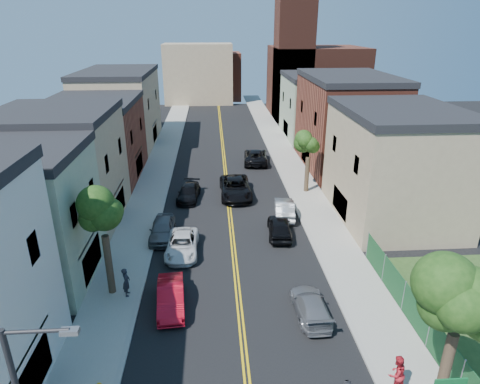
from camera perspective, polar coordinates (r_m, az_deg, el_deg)
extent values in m
cube|color=gray|center=(51.35, -11.00, 3.82)|extent=(3.20, 100.00, 0.15)
cube|color=gray|center=(51.77, 6.66, 4.23)|extent=(3.20, 100.00, 0.15)
cube|color=gray|center=(51.16, -9.06, 3.88)|extent=(0.30, 100.00, 0.15)
cube|color=gray|center=(51.48, 4.74, 4.20)|extent=(0.30, 100.00, 0.15)
cube|color=gray|center=(29.86, -28.59, -3.62)|extent=(9.00, 8.00, 8.50)
cube|color=#998466|center=(37.50, -23.37, 2.64)|extent=(9.00, 10.00, 9.00)
cube|color=brown|center=(47.69, -19.22, 6.50)|extent=(9.00, 12.00, 8.00)
cube|color=#998466|center=(60.81, -16.07, 10.76)|extent=(9.00, 16.00, 9.50)
cube|color=#998466|center=(37.63, 20.47, 3.14)|extent=(9.00, 12.00, 9.00)
cube|color=brown|center=(50.09, 14.28, 8.94)|extent=(9.00, 14.00, 10.00)
cube|color=gray|center=(63.42, 10.44, 11.22)|extent=(9.00, 12.00, 8.50)
cube|color=#4C2319|center=(79.33, 10.28, 14.65)|extent=(16.00, 14.00, 12.00)
cube|color=#4C2319|center=(73.90, 7.34, 18.19)|extent=(6.00, 6.00, 22.00)
cube|color=#998466|center=(91.00, -5.70, 15.80)|extent=(14.00, 8.00, 12.00)
cube|color=brown|center=(95.06, -3.11, 15.53)|extent=(10.00, 8.00, 10.00)
cube|color=#143F1E|center=(25.62, 22.88, -15.05)|extent=(0.04, 15.00, 1.90)
cylinder|color=#332319|center=(27.10, -17.51, -9.44)|extent=(0.44, 0.44, 3.96)
sphere|color=#17390F|center=(25.19, -18.62, -1.01)|extent=(5.20, 5.20, 5.20)
sphere|color=#17390F|center=(24.33, -17.94, 0.91)|extent=(3.90, 3.90, 3.90)
sphere|color=#17390F|center=(25.98, -19.32, -1.64)|extent=(3.64, 3.64, 3.64)
cylinder|color=#332319|center=(20.55, 26.09, -21.71)|extent=(0.44, 0.44, 4.40)
sphere|color=#17390F|center=(17.76, 28.70, -10.20)|extent=(5.80, 5.80, 5.80)
sphere|color=#17390F|center=(18.17, 25.85, -11.03)|extent=(4.06, 4.06, 4.06)
cylinder|color=#332319|center=(41.91, 9.14, 2.41)|extent=(0.44, 0.44, 3.52)
sphere|color=#17390F|center=(40.82, 9.46, 7.35)|extent=(4.40, 4.40, 4.40)
sphere|color=#17390F|center=(40.40, 10.26, 8.43)|extent=(3.30, 3.30, 3.30)
sphere|color=#17390F|center=(41.25, 8.69, 6.92)|extent=(3.08, 3.08, 3.08)
cube|color=#0C5926|center=(13.38, 26.90, -22.23)|extent=(0.90, 0.04, 0.25)
cylinder|color=black|center=(13.20, -26.17, -16.75)|extent=(1.80, 0.12, 0.12)
cube|color=slate|center=(12.92, -22.27, -17.23)|extent=(0.50, 0.25, 0.15)
imported|color=red|center=(25.88, -9.45, -13.98)|extent=(1.92, 4.55, 1.46)
imported|color=silver|center=(31.22, -7.92, -7.16)|extent=(2.37, 4.99, 1.38)
imported|color=#55585C|center=(33.54, -10.57, -4.97)|extent=(1.89, 4.61, 1.57)
imported|color=black|center=(40.44, -7.03, -0.09)|extent=(2.40, 4.84, 1.35)
imported|color=slate|center=(25.35, 9.64, -15.09)|extent=(1.91, 4.47, 1.29)
imported|color=black|center=(33.48, 5.44, -4.75)|extent=(2.16, 4.64, 1.54)
imported|color=#A5A8AD|center=(36.73, 6.07, -2.26)|extent=(2.12, 4.77, 1.52)
imported|color=black|center=(50.87, 2.15, 4.92)|extent=(3.22, 6.14, 1.65)
imported|color=black|center=(40.80, -0.63, 0.59)|extent=(3.03, 6.38, 1.76)
imported|color=#222229|center=(27.10, -15.30, -11.78)|extent=(0.47, 0.70, 1.87)
imported|color=#B11B25|center=(21.78, 20.62, -22.25)|extent=(1.12, 1.01, 1.90)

